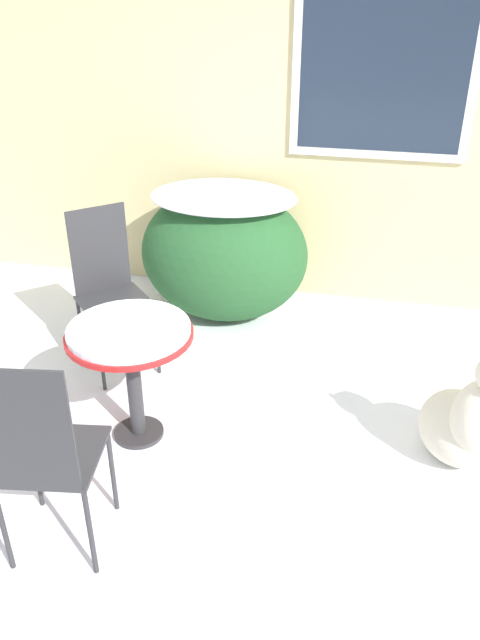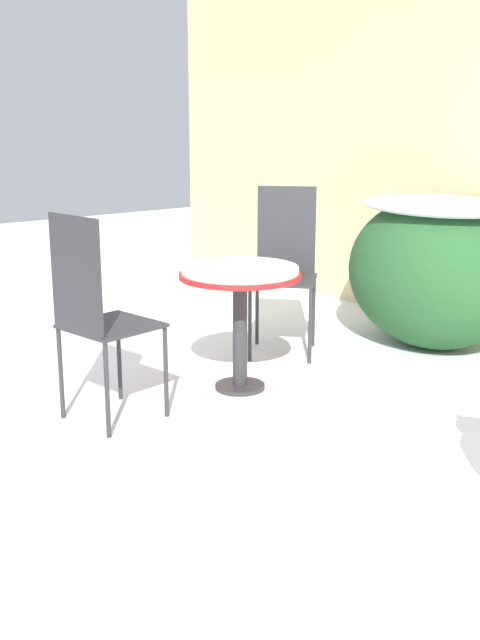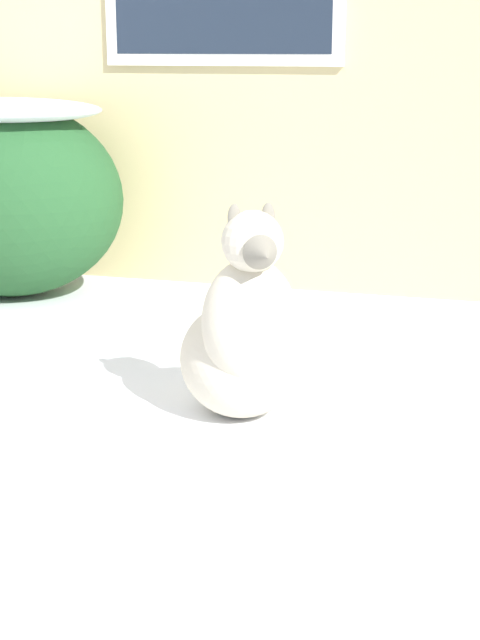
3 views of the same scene
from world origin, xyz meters
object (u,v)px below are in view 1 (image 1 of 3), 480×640
at_px(patio_chair_far_side, 43,453).
at_px(dog, 469,421).
at_px(patio_table, 130,346).
at_px(patio_chair_near_table, 109,285).

bearing_deg(patio_chair_far_side, dog, -159.81).
bearing_deg(dog, patio_chair_far_side, 179.91).
bearing_deg(patio_chair_far_side, patio_table, -101.87).
height_order(patio_chair_far_side, dog, patio_chair_far_side).
relative_size(patio_chair_far_side, dog, 1.38).
bearing_deg(dog, patio_table, 155.69).
xyz_separation_m(patio_chair_near_table, patio_chair_far_side, (0.40, -1.59, 0.00)).
bearing_deg(dog, patio_chair_near_table, 136.81).
relative_size(patio_table, patio_chair_far_side, 0.67).
relative_size(patio_table, patio_chair_near_table, 0.67).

